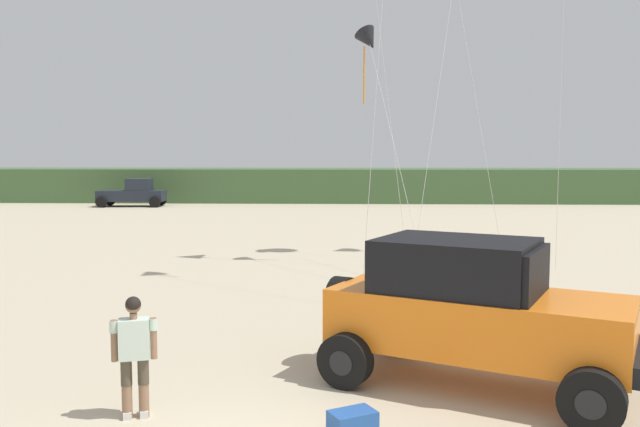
# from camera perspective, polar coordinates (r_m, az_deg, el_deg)

# --- Properties ---
(dune_ridge) EXTENTS (90.00, 8.78, 2.57)m
(dune_ridge) POSITION_cam_1_polar(r_m,az_deg,el_deg) (53.44, 4.54, 2.53)
(dune_ridge) COLOR #426038
(dune_ridge) RESTS_ON ground_plane
(jeep) EXTENTS (5.00, 4.02, 2.26)m
(jeep) POSITION_cam_1_polar(r_m,az_deg,el_deg) (10.43, 13.16, -8.04)
(jeep) COLOR orange
(jeep) RESTS_ON ground_plane
(person_watching) EXTENTS (0.60, 0.39, 1.67)m
(person_watching) POSITION_cam_1_polar(r_m,az_deg,el_deg) (9.34, -15.81, -11.32)
(person_watching) COLOR #8C664C
(person_watching) RESTS_ON ground_plane
(cooler_box) EXTENTS (0.66, 0.59, 0.38)m
(cooler_box) POSITION_cam_1_polar(r_m,az_deg,el_deg) (8.57, 2.84, -17.94)
(cooler_box) COLOR #23519E
(cooler_box) RESTS_ON ground_plane
(distant_pickup) EXTENTS (4.72, 2.66, 1.98)m
(distant_pickup) POSITION_cam_1_polar(r_m,az_deg,el_deg) (48.49, -15.86, 1.70)
(distant_pickup) COLOR #1E232D
(distant_pickup) RESTS_ON ground_plane
(kite_green_box) EXTENTS (1.95, 6.44, 7.70)m
(kite_green_box) POSITION_cam_1_polar(r_m,az_deg,el_deg) (21.94, 4.26, 14.69)
(kite_green_box) COLOR black
(kite_green_box) RESTS_ON ground_plane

